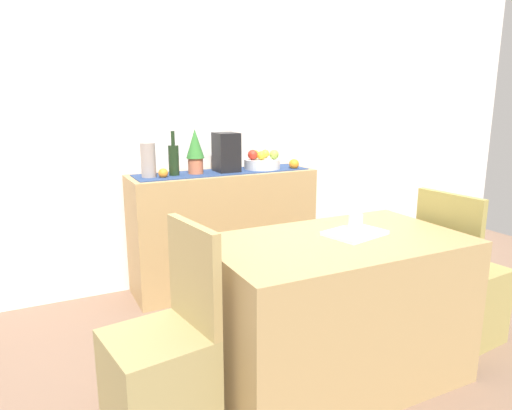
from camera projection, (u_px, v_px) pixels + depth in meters
The scene contains 21 objects.
ground_plane at pixel (280, 341), 2.77m from camera, with size 6.40×6.40×0.02m, color #7C604D.
room_wall_rear at pixel (205, 105), 3.49m from camera, with size 6.40×0.06×2.70m, color silver.
sideboard_console at pixel (224, 230), 3.48m from camera, with size 1.36×0.42×0.87m, color tan.
table_runner at pixel (223, 172), 3.39m from camera, with size 1.28×0.32×0.01m, color navy.
fruit_bowl at pixel (262, 164), 3.52m from camera, with size 0.27×0.27×0.07m, color silver.
apple_upper at pixel (255, 154), 3.54m from camera, with size 0.07×0.07×0.07m, color gold.
apple_center at pixel (261, 155), 3.46m from camera, with size 0.07×0.07×0.07m, color gold.
apple_left at pixel (253, 155), 3.47m from camera, with size 0.08×0.08×0.08m, color red.
apple_rear at pixel (265, 154), 3.58m from camera, with size 0.06×0.06×0.06m, color gold.
apple_front at pixel (274, 154), 3.49m from camera, with size 0.07×0.07×0.07m, color #91B340.
wine_bottle at pixel (174, 160), 3.20m from camera, with size 0.07×0.07×0.31m.
coffee_maker at pixel (226, 153), 3.37m from camera, with size 0.16×0.18×0.29m, color black.
ceramic_vase at pixel (148, 161), 3.12m from camera, with size 0.10×0.10×0.24m, color gray.
potted_plant at pixel (195, 150), 3.26m from camera, with size 0.13×0.13×0.32m.
orange_loose_near_bowl at pixel (294, 164), 3.54m from camera, with size 0.08×0.08×0.08m, color orange.
orange_loose_mid at pixel (163, 173), 3.14m from camera, with size 0.07×0.07×0.07m, color orange.
dining_table at pixel (336, 310), 2.32m from camera, with size 1.25×0.73×0.74m, color tan.
open_book at pixel (355, 233), 2.30m from camera, with size 0.28×0.21×0.02m, color white.
coffee_cup at pixel (355, 224), 2.32m from camera, with size 0.07×0.07×0.10m, color silver.
chair_near_window at pixel (162, 374), 1.96m from camera, with size 0.45×0.45×0.90m.
chair_by_corner at pixel (459, 296), 2.72m from camera, with size 0.44×0.44×0.90m.
Camera 1 is at (-1.26, -2.19, 1.40)m, focal length 32.61 mm.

